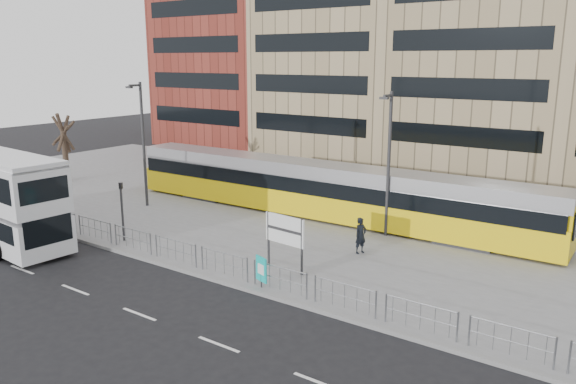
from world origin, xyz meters
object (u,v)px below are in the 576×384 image
Objects in this scene: pedestrian at (361,236)px; bare_tree at (61,111)px; traffic_light_west at (122,204)px; lamp_post_east at (388,159)px; tram at (322,190)px; ad_panel at (261,270)px; station_sign at (285,232)px; lamp_post_west at (143,139)px.

bare_tree reaches higher than pedestrian.
bare_tree is at bearing 150.40° from traffic_light_west.
traffic_light_west is at bearing -141.44° from lamp_post_east.
tram reaches higher than ad_panel.
ad_panel is at bearing -96.88° from lamp_post_east.
traffic_light_west is at bearing -24.77° from bare_tree.
ad_panel is at bearing -74.25° from station_sign.
ad_panel is 9.78m from traffic_light_west.
traffic_light_west reaches higher than ad_panel.
tram is 11.30m from ad_panel.
ad_panel is 0.18× the size of bare_tree.
lamp_post_east is at bearing 11.39° from lamp_post_west.
station_sign is 7.73m from lamp_post_east.
station_sign is at bearing -16.34° from lamp_post_west.
tram is 11.75m from lamp_post_west.
traffic_light_west is 7.54m from lamp_post_west.
lamp_post_west is (-15.61, 0.16, 3.42)m from pedestrian.
bare_tree is at bearing -179.35° from ad_panel.
lamp_post_east is at bearing 101.31° from ad_panel.
station_sign is (3.28, -8.41, 0.13)m from tram.
station_sign is at bearing 118.25° from ad_panel.
tram is 11.55m from traffic_light_west.
traffic_light_west reaches higher than pedestrian.
bare_tree is (-15.63, 7.21, 3.39)m from traffic_light_west.
pedestrian is at bearing 71.63° from station_sign.
tram reaches higher than pedestrian.
tram is 15.39× the size of pedestrian.
traffic_light_west is 14.00m from lamp_post_east.
lamp_post_east is (15.40, 3.10, -0.11)m from lamp_post_west.
lamp_post_east is at bearing -15.50° from tram.
tram is at bearing 127.24° from ad_panel.
pedestrian is (1.75, 3.91, -0.85)m from station_sign.
pedestrian is (5.03, -4.51, -0.73)m from tram.
ad_panel is 26.94m from bare_tree.
bare_tree reaches higher than traffic_light_west.
ad_panel is 0.17× the size of lamp_post_west.
traffic_light_west is (-11.02, -5.36, 1.08)m from pedestrian.
lamp_post_west is (-10.58, -4.35, 2.69)m from tram.
tram is 8.84× the size of traffic_light_west.
tram is 3.59× the size of bare_tree.
traffic_light_west is at bearing -50.24° from lamp_post_west.
traffic_light_west is at bearing -122.27° from tram.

